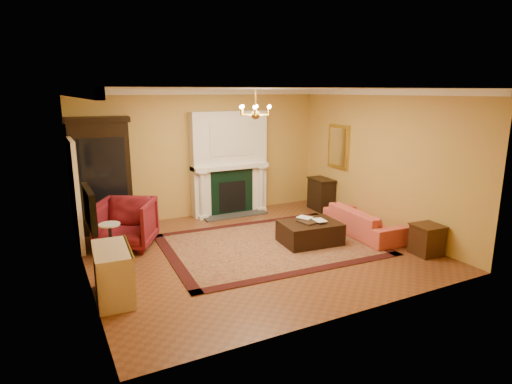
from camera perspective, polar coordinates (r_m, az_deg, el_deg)
floor at (r=8.26m, az=-0.06°, el=-7.78°), size 6.00×5.50×0.02m
ceiling at (r=7.70m, az=-0.06°, el=13.67°), size 6.00×5.50×0.02m
wall_back at (r=10.34m, az=-7.07°, el=5.09°), size 6.00×0.02×3.00m
wall_front at (r=5.59m, az=12.96°, el=-2.21°), size 6.00×0.02×3.00m
wall_left at (r=7.03m, az=-22.47°, el=0.28°), size 0.02×5.50×3.00m
wall_right at (r=9.57m, az=16.24°, el=4.00°), size 0.02×5.50×3.00m
fireplace at (r=10.44m, az=-3.57°, el=3.54°), size 1.90×0.70×2.50m
crown_molding at (r=8.56m, az=-3.06°, el=13.15°), size 6.00×5.50×0.12m
doorway at (r=8.79m, az=-22.86°, el=-0.35°), size 0.08×1.05×2.10m
tv_panel at (r=6.48m, az=-21.31°, el=-2.02°), size 0.09×0.95×0.58m
gilt_mirror at (r=10.57m, az=10.92°, el=5.95°), size 0.06×0.76×1.05m
chandelier at (r=7.71m, az=-0.06°, el=10.69°), size 0.63×0.55×0.53m
oriental_rug at (r=8.51m, az=1.85°, el=-7.01°), size 4.19×3.24×0.02m
china_cabinet at (r=9.58m, az=-19.86°, el=1.75°), size 1.22×0.66×2.34m
wingback_armchair at (r=8.61m, az=-16.98°, el=-3.77°), size 1.34×1.31×1.04m
pedestal_table at (r=8.11m, az=-18.83°, el=-5.91°), size 0.37×0.37×0.67m
commode at (r=6.65m, az=-18.55°, el=-10.25°), size 0.55×1.06×0.77m
coral_sofa at (r=9.26m, az=14.14°, el=-3.29°), size 0.68×1.97×0.76m
end_table at (r=8.56m, az=21.81°, el=-6.01°), size 0.50×0.50×0.54m
console_table at (r=10.99m, az=8.65°, el=-0.37°), size 0.45×0.73×0.78m
leather_ottoman at (r=8.58m, az=7.20°, el=-5.38°), size 1.21×0.93×0.42m
ottoman_tray at (r=8.55m, az=7.34°, el=-3.86°), size 0.52×0.44×0.03m
book_a at (r=8.53m, az=6.17°, el=-2.75°), size 0.21×0.11×0.29m
book_b at (r=8.43m, az=7.91°, el=-3.00°), size 0.21×0.04×0.28m
topiary_left at (r=10.06m, az=-7.65°, el=4.72°), size 0.17×0.17×0.45m
topiary_right at (r=10.63m, az=-0.25°, el=5.27°), size 0.16×0.16×0.44m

